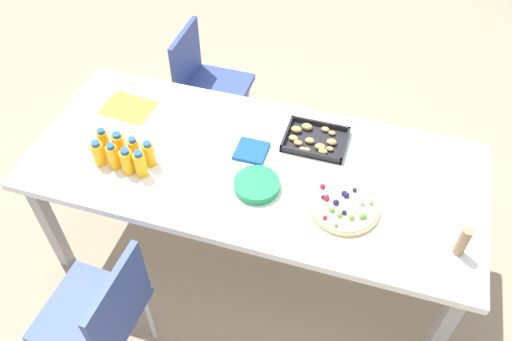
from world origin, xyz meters
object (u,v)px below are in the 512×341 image
object	(u,v)px
snack_tray	(314,140)
paper_folder	(128,108)
cardboard_tube	(463,242)
party_table	(253,172)
juice_bottle_6	(135,150)
juice_bottle_3	(140,164)
juice_bottle_1	(113,157)
juice_bottle_2	(127,161)
juice_bottle_5	(119,145)
chair_near_left	(102,313)
juice_bottle_7	(149,154)
napkin_stack	(251,151)
chair_far_left	(205,81)
juice_bottle_4	(104,142)
fruit_pizza	(344,207)
plate_stack	(257,185)
juice_bottle_0	(98,153)

from	to	relation	value
snack_tray	paper_folder	world-z (taller)	snack_tray
cardboard_tube	party_table	bearing A→B (deg)	166.35
juice_bottle_6	juice_bottle_3	bearing A→B (deg)	-48.65
juice_bottle_1	juice_bottle_2	bearing A→B (deg)	-5.27
juice_bottle_5	chair_near_left	bearing A→B (deg)	-73.20
chair_near_left	juice_bottle_7	xyz separation A→B (m)	(-0.05, 0.67, 0.29)
napkin_stack	cardboard_tube	distance (m)	1.02
chair_far_left	juice_bottle_4	distance (m)	1.00
party_table	juice_bottle_3	bearing A→B (deg)	-155.80
juice_bottle_4	snack_tray	size ratio (longest dim) A/B	0.48
chair_far_left	fruit_pizza	size ratio (longest dim) A/B	2.66
juice_bottle_7	paper_folder	xyz separation A→B (m)	(-0.29, 0.33, -0.06)
party_table	juice_bottle_1	size ratio (longest dim) A/B	15.01
chair_far_left	juice_bottle_5	distance (m)	0.98
chair_near_left	juice_bottle_6	distance (m)	0.74
snack_tray	paper_folder	distance (m)	1.00
juice_bottle_7	snack_tray	world-z (taller)	juice_bottle_7
juice_bottle_2	juice_bottle_7	world-z (taller)	juice_bottle_2
juice_bottle_5	plate_stack	distance (m)	0.69
juice_bottle_0	paper_folder	xyz separation A→B (m)	(-0.06, 0.40, -0.06)
party_table	chair_near_left	distance (m)	0.92
fruit_pizza	chair_far_left	bearing A→B (deg)	137.29
juice_bottle_1	juice_bottle_3	bearing A→B (deg)	-2.72
snack_tray	juice_bottle_0	bearing A→B (deg)	-154.94
juice_bottle_5	juice_bottle_6	size ratio (longest dim) A/B	1.00
juice_bottle_0	juice_bottle_1	bearing A→B (deg)	-0.81
juice_bottle_6	juice_bottle_2	bearing A→B (deg)	-90.04
juice_bottle_0	cardboard_tube	bearing A→B (deg)	-0.84
juice_bottle_2	juice_bottle_6	xyz separation A→B (m)	(0.00, 0.08, 0.00)
juice_bottle_5	juice_bottle_1	bearing A→B (deg)	-82.72
juice_bottle_6	paper_folder	xyz separation A→B (m)	(-0.21, 0.33, -0.06)
chair_near_left	juice_bottle_0	world-z (taller)	juice_bottle_0
plate_stack	juice_bottle_7	bearing A→B (deg)	179.98
juice_bottle_2	cardboard_tube	distance (m)	1.49
juice_bottle_5	paper_folder	size ratio (longest dim) A/B	0.54
party_table	chair_near_left	world-z (taller)	chair_near_left
juice_bottle_0	juice_bottle_1	distance (m)	0.08
napkin_stack	juice_bottle_1	bearing A→B (deg)	-154.48
juice_bottle_0	snack_tray	xyz separation A→B (m)	(0.94, 0.44, -0.05)
juice_bottle_5	snack_tray	xyz separation A→B (m)	(0.87, 0.36, -0.05)
juice_bottle_6	fruit_pizza	bearing A→B (deg)	-0.22
plate_stack	party_table	bearing A→B (deg)	112.90
snack_tray	napkin_stack	distance (m)	0.32
juice_bottle_4	juice_bottle_6	world-z (taller)	juice_bottle_4
napkin_stack	cardboard_tube	xyz separation A→B (m)	(0.98, -0.30, 0.07)
cardboard_tube	plate_stack	bearing A→B (deg)	174.15
party_table	fruit_pizza	bearing A→B (deg)	-17.18
juice_bottle_2	juice_bottle_6	distance (m)	0.08
juice_bottle_4	napkin_stack	size ratio (longest dim) A/B	0.98
juice_bottle_3	juice_bottle_6	bearing A→B (deg)	131.35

